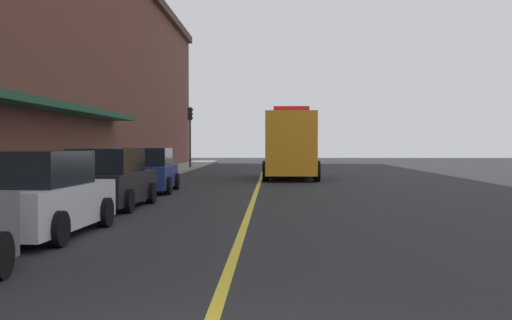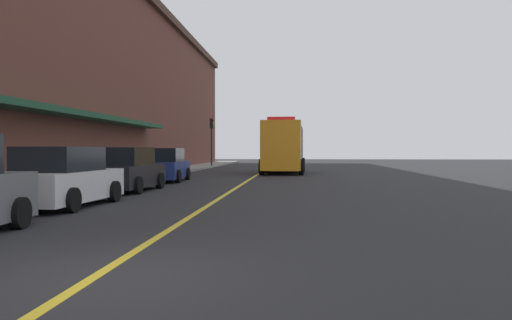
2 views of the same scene
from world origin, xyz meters
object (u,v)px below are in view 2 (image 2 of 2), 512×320
object	(u,v)px
parked_car_3	(165,166)
traffic_light_near	(212,133)
parked_car_1	(63,179)
parking_meter_1	(54,166)
utility_truck	(284,148)
parked_car_2	(127,171)

from	to	relation	value
parked_car_3	traffic_light_near	bearing A→B (deg)	1.05
parked_car_1	parking_meter_1	bearing A→B (deg)	32.64
parked_car_3	utility_truck	bearing A→B (deg)	-32.55
utility_truck	traffic_light_near	world-z (taller)	traffic_light_near
utility_truck	parked_car_2	bearing A→B (deg)	-17.96
parked_car_2	utility_truck	xyz separation A→B (m)	(5.60, 15.72, 0.94)
utility_truck	parked_car_3	bearing A→B (deg)	-28.64
parked_car_1	parking_meter_1	xyz separation A→B (m)	(-1.39, 2.35, 0.28)
parked_car_1	traffic_light_near	xyz separation A→B (m)	(-1.32, 33.05, 2.37)
parked_car_3	parking_meter_1	world-z (taller)	parked_car_3
parked_car_1	parking_meter_1	size ratio (longest dim) A/B	3.34
parked_car_1	utility_truck	world-z (taller)	utility_truck
parked_car_1	parked_car_2	world-z (taller)	parked_car_2
parked_car_3	traffic_light_near	size ratio (longest dim) A/B	0.99
parked_car_2	utility_truck	world-z (taller)	utility_truck
parking_meter_1	traffic_light_near	xyz separation A→B (m)	(0.06, 30.70, 2.10)
utility_truck	traffic_light_near	size ratio (longest dim) A/B	1.82
parked_car_3	traffic_light_near	distance (m)	21.71
parked_car_2	parked_car_3	bearing A→B (deg)	2.25
parking_meter_1	traffic_light_near	size ratio (longest dim) A/B	0.31
utility_truck	traffic_light_near	xyz separation A→B (m)	(-6.90, 11.87, 1.43)
parked_car_1	parked_car_2	distance (m)	5.47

